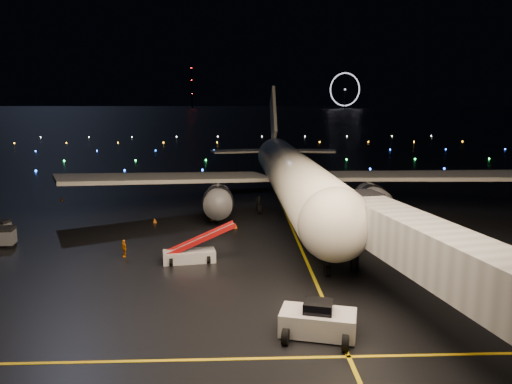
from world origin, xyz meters
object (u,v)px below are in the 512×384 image
belt_loader (189,244)px  baggage_cart_1 (0,228)px  airliner (290,147)px  baggage_cart_0 (2,237)px  crew_c (124,248)px  pushback_tug (318,318)px

belt_loader → baggage_cart_1: (-20.14, 9.43, -0.80)m
airliner → baggage_cart_0: 33.04m
belt_loader → baggage_cart_0: (-18.05, 5.29, -0.64)m
belt_loader → baggage_cart_1: belt_loader is taller
airliner → baggage_cart_1: 33.38m
baggage_cart_0 → baggage_cart_1: baggage_cart_0 is taller
crew_c → baggage_cart_1: 16.25m
airliner → baggage_cart_0: (-28.76, -14.71, -6.95)m
belt_loader → baggage_cart_1: 22.25m
belt_loader → baggage_cart_1: size_ratio=3.59×
crew_c → baggage_cart_0: 12.70m
baggage_cart_0 → belt_loader: bearing=-24.0°
baggage_cart_0 → baggage_cart_1: 4.65m
pushback_tug → belt_loader: size_ratio=0.68×
baggage_cart_1 → baggage_cart_0: bearing=-48.3°
pushback_tug → baggage_cart_1: (-28.94, 23.29, -0.28)m
belt_loader → baggage_cart_0: 18.82m
airliner → baggage_cart_1: size_ratio=30.90×
airliner → crew_c: size_ratio=35.56×
pushback_tug → belt_loader: bearing=137.7°
belt_loader → crew_c: 6.16m
baggage_cart_1 → crew_c: bearing=-13.7°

